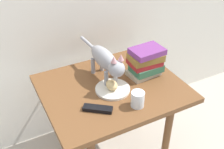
{
  "coord_description": "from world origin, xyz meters",
  "views": [
    {
      "loc": [
        -0.58,
        -1.12,
        1.55
      ],
      "look_at": [
        0.0,
        0.0,
        0.69
      ],
      "focal_mm": 44.11,
      "sensor_mm": 36.0,
      "label": 1
    }
  ],
  "objects_px": {
    "plate": "(113,89)",
    "candle_jar": "(138,100)",
    "side_table": "(112,98)",
    "book_stack": "(146,62)",
    "tv_remote": "(98,109)",
    "bread_roll": "(112,85)",
    "cat": "(106,61)"
  },
  "relations": [
    {
      "from": "candle_jar",
      "to": "book_stack",
      "type": "bearing_deg",
      "value": 49.66
    },
    {
      "from": "cat",
      "to": "side_table",
      "type": "bearing_deg",
      "value": -87.41
    },
    {
      "from": "bread_roll",
      "to": "cat",
      "type": "xyz_separation_m",
      "value": [
        0.02,
        0.11,
        0.09
      ]
    },
    {
      "from": "bread_roll",
      "to": "book_stack",
      "type": "bearing_deg",
      "value": 11.45
    },
    {
      "from": "book_stack",
      "to": "bread_roll",
      "type": "bearing_deg",
      "value": -168.55
    },
    {
      "from": "plate",
      "to": "tv_remote",
      "type": "xyz_separation_m",
      "value": [
        -0.14,
        -0.11,
        0.0
      ]
    },
    {
      "from": "plate",
      "to": "book_stack",
      "type": "xyz_separation_m",
      "value": [
        0.24,
        0.05,
        0.08
      ]
    },
    {
      "from": "tv_remote",
      "to": "plate",
      "type": "bearing_deg",
      "value": 75.31
    },
    {
      "from": "side_table",
      "to": "bread_roll",
      "type": "xyz_separation_m",
      "value": [
        -0.02,
        -0.04,
        0.12
      ]
    },
    {
      "from": "side_table",
      "to": "book_stack",
      "type": "distance_m",
      "value": 0.29
    },
    {
      "from": "side_table",
      "to": "cat",
      "type": "relative_size",
      "value": 1.64
    },
    {
      "from": "plate",
      "to": "candle_jar",
      "type": "distance_m",
      "value": 0.19
    },
    {
      "from": "side_table",
      "to": "tv_remote",
      "type": "distance_m",
      "value": 0.24
    },
    {
      "from": "side_table",
      "to": "plate",
      "type": "relative_size",
      "value": 4.05
    },
    {
      "from": "candle_jar",
      "to": "tv_remote",
      "type": "relative_size",
      "value": 0.57
    },
    {
      "from": "candle_jar",
      "to": "cat",
      "type": "bearing_deg",
      "value": 98.62
    },
    {
      "from": "cat",
      "to": "book_stack",
      "type": "height_order",
      "value": "cat"
    },
    {
      "from": "plate",
      "to": "tv_remote",
      "type": "relative_size",
      "value": 1.3
    },
    {
      "from": "book_stack",
      "to": "candle_jar",
      "type": "xyz_separation_m",
      "value": [
        -0.19,
        -0.22,
        -0.05
      ]
    },
    {
      "from": "book_stack",
      "to": "tv_remote",
      "type": "relative_size",
      "value": 1.37
    },
    {
      "from": "tv_remote",
      "to": "candle_jar",
      "type": "bearing_deg",
      "value": 19.92
    },
    {
      "from": "candle_jar",
      "to": "tv_remote",
      "type": "xyz_separation_m",
      "value": [
        -0.2,
        0.06,
        -0.03
      ]
    },
    {
      "from": "plate",
      "to": "candle_jar",
      "type": "xyz_separation_m",
      "value": [
        0.05,
        -0.17,
        0.03
      ]
    },
    {
      "from": "side_table",
      "to": "bread_roll",
      "type": "height_order",
      "value": "bread_roll"
    },
    {
      "from": "book_stack",
      "to": "tv_remote",
      "type": "height_order",
      "value": "book_stack"
    },
    {
      "from": "cat",
      "to": "plate",
      "type": "bearing_deg",
      "value": -96.02
    },
    {
      "from": "candle_jar",
      "to": "plate",
      "type": "bearing_deg",
      "value": 107.02
    },
    {
      "from": "candle_jar",
      "to": "tv_remote",
      "type": "distance_m",
      "value": 0.21
    },
    {
      "from": "cat",
      "to": "bread_roll",
      "type": "bearing_deg",
      "value": -99.39
    },
    {
      "from": "book_stack",
      "to": "tv_remote",
      "type": "bearing_deg",
      "value": -157.26
    },
    {
      "from": "bread_roll",
      "to": "cat",
      "type": "bearing_deg",
      "value": 80.61
    },
    {
      "from": "side_table",
      "to": "cat",
      "type": "height_order",
      "value": "cat"
    }
  ]
}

